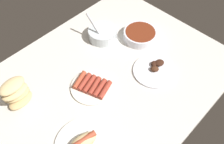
{
  "coord_description": "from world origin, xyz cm",
  "views": [
    {
      "loc": [
        49.36,
        52.4,
        97.86
      ],
      "look_at": [
        -3.63,
        1.29,
        3.0
      ],
      "focal_mm": 40.56,
      "sensor_mm": 36.0,
      "label": 1
    }
  ],
  "objects": [
    {
      "name": "plate_sausages",
      "position": [
        7.71,
        -0.58,
        1.29
      ],
      "size": [
        20.12,
        20.12,
        3.41
      ],
      "color": "white",
      "rests_on": "ground_plane"
    },
    {
      "name": "plate_hotdog_assembled",
      "position": [
        29.16,
        17.52,
        1.73
      ],
      "size": [
        23.2,
        23.2,
        5.61
      ],
      "color": "white",
      "rests_on": "ground_plane"
    },
    {
      "name": "bread_stack",
      "position": [
        35.39,
        -18.02,
        7.2
      ],
      "size": [
        12.8,
        9.88,
        14.4
      ],
      "color": "#DBB77A",
      "rests_on": "ground_plane"
    },
    {
      "name": "bowl_coleslaw",
      "position": [
        -19.06,
        -20.6,
        3.16
      ],
      "size": [
        15.6,
        15.6,
        15.22
      ],
      "color": "silver",
      "rests_on": "ground_plane"
    },
    {
      "name": "bowl_chili",
      "position": [
        -32.64,
        -5.64,
        2.7
      ],
      "size": [
        17.88,
        17.88,
        4.93
      ],
      "color": "white",
      "rests_on": "ground_plane"
    },
    {
      "name": "plate_grilled_meat",
      "position": [
        -20.3,
        14.2,
        0.84
      ],
      "size": [
        20.69,
        20.69,
        3.55
      ],
      "color": "white",
      "rests_on": "ground_plane"
    },
    {
      "name": "ground_plane",
      "position": [
        0.0,
        0.0,
        -1.5
      ],
      "size": [
        120.0,
        90.0,
        3.0
      ],
      "primitive_type": "cube",
      "color": "silver"
    }
  ]
}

